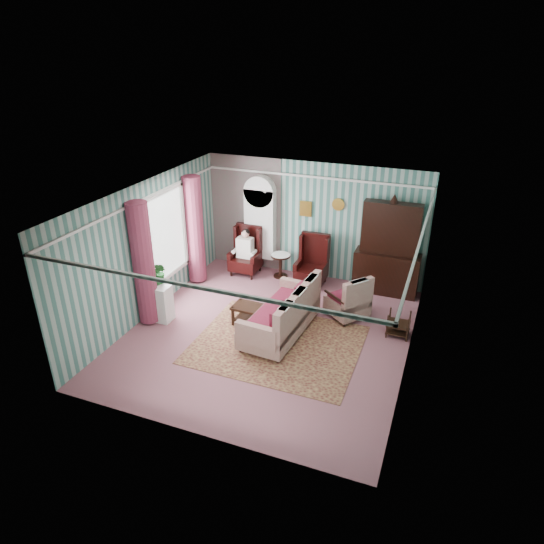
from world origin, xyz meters
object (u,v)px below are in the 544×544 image
at_px(wingback_right, 311,261).
at_px(plant_stand, 159,303).
at_px(nest_table, 398,324).
at_px(dresser_hutch, 389,246).
at_px(seated_woman, 245,252).
at_px(sofa, 280,313).
at_px(wingback_left, 245,251).
at_px(round_side_table, 281,266).
at_px(floral_armchair, 348,298).
at_px(bookcase, 260,229).
at_px(coffee_table, 253,316).

relative_size(wingback_right, plant_stand, 1.56).
distance_m(wingback_right, plant_stand, 3.76).
relative_size(nest_table, plant_stand, 0.68).
bearing_deg(nest_table, dresser_hutch, 107.39).
bearing_deg(dresser_hutch, wingback_right, -171.23).
height_order(seated_woman, sofa, seated_woman).
relative_size(dresser_hutch, wingback_right, 1.89).
relative_size(wingback_left, plant_stand, 1.56).
bearing_deg(wingback_right, dresser_hutch, 8.77).
height_order(wingback_left, round_side_table, wingback_left).
distance_m(nest_table, plant_stand, 5.02).
xyz_separation_m(wingback_right, nest_table, (2.32, -1.55, -0.35)).
relative_size(wingback_right, sofa, 0.58).
distance_m(dresser_hutch, seated_woman, 3.56).
xyz_separation_m(wingback_right, floral_armchair, (1.18, -1.19, -0.16)).
height_order(round_side_table, sofa, sofa).
bearing_deg(wingback_right, round_side_table, 169.99).
relative_size(seated_woman, floral_armchair, 1.27).
relative_size(wingback_left, nest_table, 2.31).
relative_size(dresser_hutch, wingback_left, 1.89).
distance_m(dresser_hutch, nest_table, 2.11).
distance_m(bookcase, round_side_table, 1.07).
bearing_deg(floral_armchair, nest_table, -69.32).
xyz_separation_m(seated_woman, round_side_table, (0.90, 0.15, -0.29)).
bearing_deg(coffee_table, nest_table, 13.52).
height_order(plant_stand, floral_armchair, floral_armchair).
bearing_deg(bookcase, coffee_table, -70.79).
relative_size(round_side_table, coffee_table, 0.70).
bearing_deg(plant_stand, wingback_right, 47.16).
height_order(round_side_table, plant_stand, plant_stand).
distance_m(dresser_hutch, floral_armchair, 1.72).
bearing_deg(plant_stand, bookcase, 71.51).
xyz_separation_m(wingback_right, round_side_table, (-0.85, 0.15, -0.33)).
distance_m(bookcase, nest_table, 4.37).
distance_m(bookcase, plant_stand, 3.39).
bearing_deg(wingback_left, wingback_right, 0.00).
xyz_separation_m(wingback_right, seated_woman, (-1.75, 0.00, -0.04)).
height_order(wingback_left, seated_woman, wingback_left).
bearing_deg(dresser_hutch, round_side_table, -177.36).
bearing_deg(seated_woman, dresser_hutch, 4.41).
distance_m(round_side_table, plant_stand, 3.36).
height_order(bookcase, nest_table, bookcase).
xyz_separation_m(floral_armchair, coffee_table, (-1.76, -1.06, -0.25)).
bearing_deg(seated_woman, floral_armchair, -22.06).
xyz_separation_m(bookcase, round_side_table, (0.65, -0.24, -0.82)).
xyz_separation_m(wingback_left, plant_stand, (-0.80, -2.75, -0.22)).
bearing_deg(nest_table, sofa, -161.35).
height_order(bookcase, floral_armchair, bookcase).
bearing_deg(round_side_table, floral_armchair, -33.39).
height_order(dresser_hutch, coffee_table, dresser_hutch).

